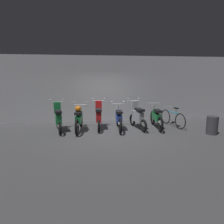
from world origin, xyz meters
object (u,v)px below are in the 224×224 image
motorbike_slot_0 (58,119)px  motorbike_slot_1 (79,118)px  trash_bin (212,125)px  bicycle (173,118)px  motorbike_slot_5 (156,117)px  motorbike_slot_4 (137,116)px  motorbike_slot_2 (99,117)px  motorbike_slot_3 (119,118)px

motorbike_slot_0 → motorbike_slot_1: size_ratio=0.86×
motorbike_slot_1 → trash_bin: 5.31m
motorbike_slot_0 → bicycle: bearing=1.1°
motorbike_slot_1 → motorbike_slot_5: size_ratio=1.00×
motorbike_slot_1 → bicycle: size_ratio=1.15×
motorbike_slot_1 → motorbike_slot_4: 2.49m
motorbike_slot_0 → motorbike_slot_1: (0.84, -0.07, 0.00)m
motorbike_slot_5 → motorbike_slot_2: bearing=174.9°
motorbike_slot_0 → trash_bin: 6.15m
motorbike_slot_4 → motorbike_slot_5: bearing=-1.3°
motorbike_slot_0 → bicycle: motorbike_slot_0 is taller
motorbike_slot_3 → bicycle: (2.50, 0.18, -0.13)m
motorbike_slot_2 → bicycle: size_ratio=0.99×
motorbike_slot_3 → motorbike_slot_5: 1.67m
motorbike_slot_5 → trash_bin: motorbike_slot_5 is taller
trash_bin → motorbike_slot_5: bearing=146.4°
motorbike_slot_2 → trash_bin: bearing=-18.4°
bicycle → trash_bin: bicycle is taller
bicycle → motorbike_slot_0: bearing=-178.9°
motorbike_slot_4 → motorbike_slot_3: bearing=-177.3°
motorbike_slot_4 → trash_bin: 2.96m
motorbike_slot_0 → motorbike_slot_2: (1.68, 0.16, 0.00)m
motorbike_slot_4 → motorbike_slot_5: (0.84, -0.02, -0.04)m
motorbike_slot_3 → trash_bin: 3.70m
motorbike_slot_4 → motorbike_slot_1: bearing=-179.5°
motorbike_slot_4 → trash_bin: bearing=-24.8°
motorbike_slot_1 → motorbike_slot_5: motorbike_slot_1 is taller
motorbike_slot_2 → motorbike_slot_3: size_ratio=0.86×
motorbike_slot_3 → trash_bin: bearing=-18.9°
motorbike_slot_3 → motorbike_slot_4: 0.83m
motorbike_slot_0 → motorbike_slot_2: size_ratio=0.99×
motorbike_slot_1 → motorbike_slot_5: 3.33m
motorbike_slot_2 → motorbike_slot_3: (0.83, -0.24, -0.04)m
motorbike_slot_2 → motorbike_slot_4: (1.66, -0.21, 0.00)m
motorbike_slot_3 → motorbike_slot_4: size_ratio=1.17×
bicycle → trash_bin: size_ratio=2.37×
motorbike_slot_2 → bicycle: bearing=-1.1°
motorbike_slot_2 → motorbike_slot_5: (2.50, -0.22, -0.04)m
motorbike_slot_4 → bicycle: bearing=4.8°
motorbike_slot_2 → motorbike_slot_5: motorbike_slot_2 is taller
motorbike_slot_2 → trash_bin: (4.33, -1.44, -0.17)m
motorbike_slot_3 → motorbike_slot_4: (0.82, 0.04, 0.04)m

